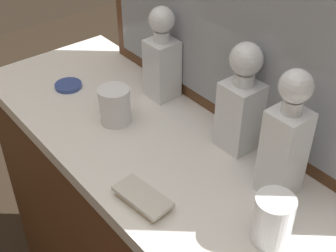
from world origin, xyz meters
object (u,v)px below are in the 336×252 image
at_px(crystal_decanter_right, 241,107).
at_px(crystal_tumbler_center, 272,221).
at_px(silver_brush_front, 143,199).
at_px(crystal_decanter_left, 162,62).
at_px(crystal_decanter_front, 284,147).
at_px(crystal_tumbler_left, 115,107).
at_px(porcelain_dish, 68,85).

relative_size(crystal_decanter_right, crystal_tumbler_center, 2.61).
bearing_deg(silver_brush_front, crystal_decanter_left, 136.17).
relative_size(crystal_decanter_front, crystal_tumbler_left, 3.08).
distance_m(crystal_tumbler_center, silver_brush_front, 0.28).
height_order(crystal_decanter_front, crystal_tumbler_left, crystal_decanter_front).
height_order(crystal_tumbler_center, porcelain_dish, crystal_tumbler_center).
bearing_deg(crystal_tumbler_center, crystal_decanter_front, 124.86).
relative_size(crystal_decanter_left, crystal_tumbler_left, 2.72).
height_order(crystal_decanter_right, silver_brush_front, crystal_decanter_right).
distance_m(crystal_decanter_front, crystal_tumbler_left, 0.48).
xyz_separation_m(silver_brush_front, porcelain_dish, (-0.54, 0.11, -0.01)).
bearing_deg(porcelain_dish, crystal_decanter_front, 12.15).
xyz_separation_m(crystal_decanter_right, crystal_tumbler_left, (-0.28, -0.18, -0.07)).
bearing_deg(crystal_tumbler_center, porcelain_dish, -177.76).
bearing_deg(crystal_decanter_front, silver_brush_front, -121.21).
xyz_separation_m(crystal_decanter_right, crystal_tumbler_center, (0.26, -0.17, -0.07)).
height_order(crystal_decanter_right, crystal_decanter_left, crystal_decanter_right).
xyz_separation_m(crystal_decanter_front, silver_brush_front, (-0.16, -0.26, -0.11)).
distance_m(crystal_tumbler_center, porcelain_dish, 0.78).
bearing_deg(crystal_tumbler_center, crystal_tumbler_left, -178.40).
bearing_deg(crystal_decanter_front, crystal_decanter_left, 174.39).
xyz_separation_m(crystal_tumbler_left, porcelain_dish, (-0.24, -0.02, -0.04)).
bearing_deg(crystal_decanter_right, crystal_decanter_front, -15.97).
xyz_separation_m(crystal_tumbler_left, crystal_tumbler_center, (0.54, 0.02, 0.00)).
distance_m(crystal_decanter_right, crystal_tumbler_center, 0.31).
height_order(crystal_decanter_front, crystal_decanter_left, crystal_decanter_front).
relative_size(silver_brush_front, porcelain_dish, 1.75).
bearing_deg(crystal_tumbler_left, crystal_decanter_right, 33.10).
distance_m(crystal_decanter_right, crystal_decanter_left, 0.31).
height_order(crystal_decanter_left, silver_brush_front, crystal_decanter_left).
relative_size(crystal_decanter_front, silver_brush_front, 2.17).
xyz_separation_m(crystal_decanter_right, crystal_decanter_left, (-0.31, -0.00, -0.00)).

